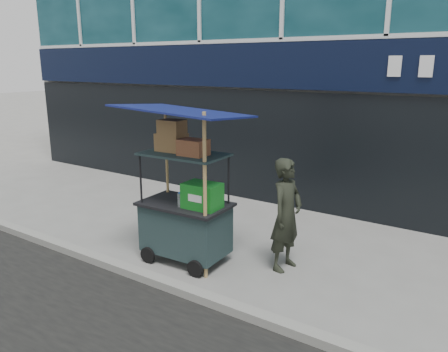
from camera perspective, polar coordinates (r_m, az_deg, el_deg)
The scene contains 4 objects.
ground at distance 6.53m, azimuth -9.27°, elevation -12.53°, with size 80.00×80.00×0.00m, color slate.
curb at distance 6.38m, azimuth -10.54°, elevation -12.68°, with size 80.00×0.18×0.12m, color gray.
vendor_cart at distance 6.57m, azimuth -5.01°, elevation -4.27°, with size 1.83×1.32×2.40m.
vendor_man at distance 6.38m, azimuth 8.15°, elevation -5.03°, with size 0.61×0.40×1.66m, color black.
Camera 1 is at (4.04, -4.20, 2.95)m, focal length 35.00 mm.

